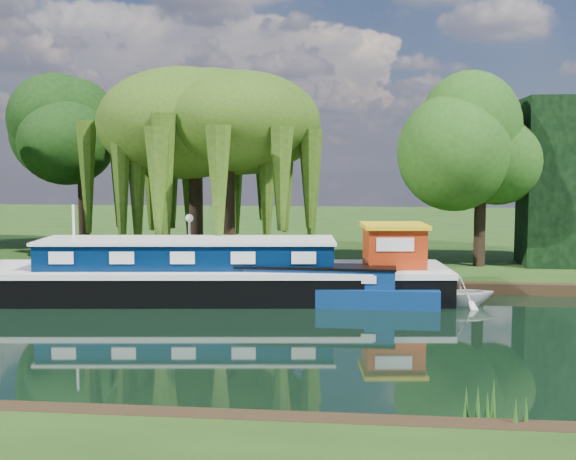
# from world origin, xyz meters

# --- Properties ---
(ground) EXTENTS (120.00, 120.00, 0.00)m
(ground) POSITION_xyz_m (0.00, 0.00, 0.00)
(ground) COLOR black
(far_bank) EXTENTS (120.00, 52.00, 0.45)m
(far_bank) POSITION_xyz_m (0.00, 34.00, 0.23)
(far_bank) COLOR #1C370F
(far_bank) RESTS_ON ground
(dutch_barge) EXTENTS (18.69, 6.13, 3.87)m
(dutch_barge) POSITION_xyz_m (2.75, 5.95, 0.96)
(dutch_barge) COLOR black
(dutch_barge) RESTS_ON ground
(narrowboat) EXTENTS (10.91, 1.98, 1.59)m
(narrowboat) POSITION_xyz_m (5.82, 5.27, 0.57)
(narrowboat) COLOR navy
(narrowboat) RESTS_ON ground
(white_cruiser) EXTENTS (2.65, 2.39, 1.23)m
(white_cruiser) POSITION_xyz_m (12.21, 5.62, 0.00)
(white_cruiser) COLOR silver
(white_cruiser) RESTS_ON ground
(willow_left) EXTENTS (7.65, 7.65, 9.17)m
(willow_left) POSITION_xyz_m (-0.08, 14.24, 7.11)
(willow_left) COLOR black
(willow_left) RESTS_ON far_bank
(willow_right) EXTENTS (6.91, 6.91, 8.42)m
(willow_right) POSITION_xyz_m (1.98, 12.03, 6.59)
(willow_right) COLOR black
(willow_right) RESTS_ON far_bank
(tree_far_mid) EXTENTS (5.56, 5.56, 9.10)m
(tree_far_mid) POSITION_xyz_m (-7.70, 18.39, 6.72)
(tree_far_mid) COLOR black
(tree_far_mid) RESTS_ON far_bank
(tree_far_right) EXTENTS (4.81, 4.81, 7.86)m
(tree_far_right) POSITION_xyz_m (13.92, 13.18, 5.87)
(tree_far_right) COLOR black
(tree_far_right) RESTS_ON far_bank
(lamppost) EXTENTS (0.36, 0.36, 2.56)m
(lamppost) POSITION_xyz_m (0.50, 10.50, 2.42)
(lamppost) COLOR silver
(lamppost) RESTS_ON far_bank
(mooring_posts) EXTENTS (19.16, 0.16, 1.00)m
(mooring_posts) POSITION_xyz_m (-0.50, 8.40, 0.95)
(mooring_posts) COLOR silver
(mooring_posts) RESTS_ON far_bank
(reeds_near) EXTENTS (33.70, 1.50, 1.10)m
(reeds_near) POSITION_xyz_m (6.87, -7.57, 0.55)
(reeds_near) COLOR #184C14
(reeds_near) RESTS_ON ground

